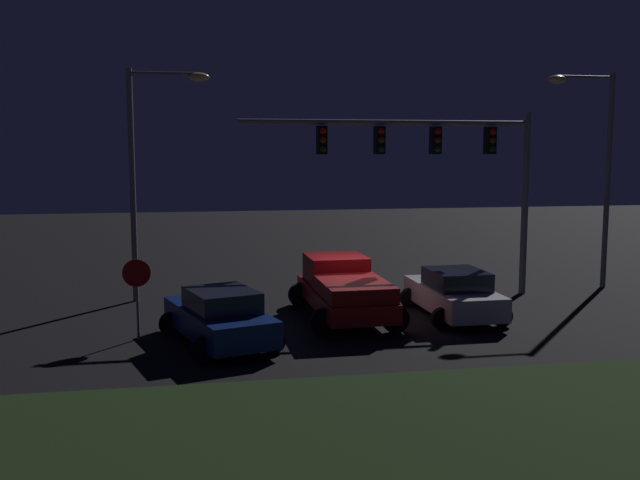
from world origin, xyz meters
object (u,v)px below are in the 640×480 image
Objects in this scene: car_sedan_far at (220,317)px; street_lamp_right at (596,154)px; pickup_truck at (343,286)px; street_lamp_left at (149,155)px; stop_sign at (137,283)px; car_sedan at (454,294)px; traffic_signal_gantry at (436,154)px.

street_lamp_right is (14.10, 5.52, 4.29)m from car_sedan_far.
pickup_truck reaches higher than car_sedan_far.
car_sedan_far is at bearing 120.53° from pickup_truck.
street_lamp_right is at bearing -85.61° from car_sedan_far.
street_lamp_left is at bearing 177.91° from street_lamp_right.
pickup_truck is 0.69× the size of street_lamp_left.
car_sedan_far is 2.12× the size of stop_sign.
street_lamp_right is (6.81, 3.66, 4.29)m from car_sedan.
street_lamp_left reaches higher than car_sedan.
street_lamp_left is at bearing 1.55° from car_sedan_far.
street_lamp_left reaches higher than stop_sign.
traffic_signal_gantry reaches higher than car_sedan.
stop_sign is at bearing -164.01° from street_lamp_right.
street_lamp_right reaches higher than street_lamp_left.
street_lamp_right is at bearing -62.59° from car_sedan.
car_sedan is at bearing -97.88° from traffic_signal_gantry.
pickup_truck is 6.12m from traffic_signal_gantry.
car_sedan_far is at bearing -147.36° from traffic_signal_gantry.
street_lamp_right is (6.38, 0.58, 0.00)m from traffic_signal_gantry.
pickup_truck is 1.23× the size of car_sedan.
pickup_truck is at bearing -75.33° from car_sedan_far.
traffic_signal_gantry is at bearing 22.41° from stop_sign.
car_sedan_far is at bearing -71.44° from street_lamp_left.
pickup_truck is 1.15× the size of car_sedan_far.
street_lamp_left is (-9.34, 4.25, 4.25)m from car_sedan.
traffic_signal_gantry is 1.31× the size of street_lamp_left.
traffic_signal_gantry reaches higher than pickup_truck.
stop_sign is (-16.28, -4.67, -3.47)m from street_lamp_right.
street_lamp_left is at bearing 88.54° from stop_sign.
traffic_signal_gantry is at bearing -174.80° from street_lamp_right.
street_lamp_left is 16.16m from street_lamp_right.
car_sedan is 9.57m from stop_sign.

